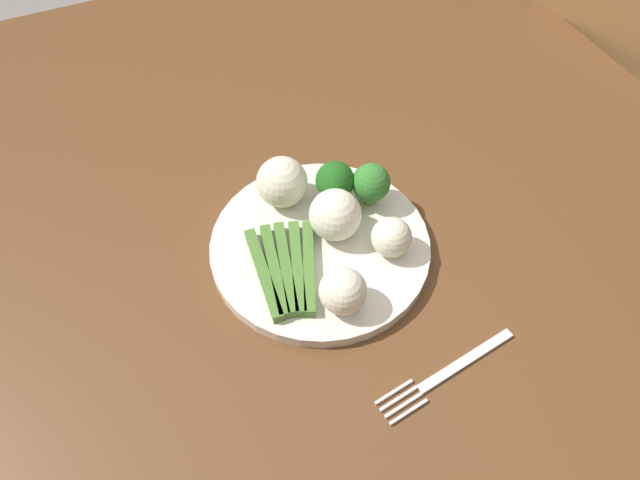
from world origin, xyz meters
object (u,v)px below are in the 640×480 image
Objects in this scene: cauliflower_outer_edge at (343,291)px; asparagus_bundle at (286,269)px; plate at (320,247)px; cauliflower_mid at (335,215)px; fork at (446,373)px; broccoli_near_center at (373,185)px; dining_table at (319,275)px; chair at (606,155)px; cauliflower_front_left at (391,237)px; broccoli_left at (335,181)px; cauliflower_back_right at (282,182)px.

asparagus_bundle is at bearing 32.17° from cauliflower_outer_edge.
plate is 0.04m from cauliflower_mid.
plate is at bearing -82.80° from fork.
cauliflower_mid is at bearing -53.55° from asparagus_bundle.
cauliflower_outer_edge is (-0.11, 0.09, -0.01)m from broccoli_near_center.
broccoli_near_center is 0.93× the size of cauliflower_mid.
dining_table is at bearing -88.20° from fork.
cauliflower_front_left is (-0.21, 0.63, 0.32)m from chair.
dining_table is 0.16m from broccoli_left.
cauliflower_back_right is at bearing 27.03° from cauliflower_mid.
chair is at bearing -76.56° from cauliflower_mid.
cauliflower_mid reaches higher than cauliflower_outer_edge.
dining_table is 26.58× the size of cauliflower_front_left.
cauliflower_back_right is at bearing -6.09° from asparagus_bundle.
broccoli_left is 0.05m from cauliflower_mid.
chair is 0.76m from cauliflower_mid.
cauliflower_mid reaches higher than fork.
cauliflower_mid is at bearing -70.24° from plate.
cauliflower_back_right is (0.03, 0.06, -0.00)m from broccoli_left.
broccoli_left is (-0.12, 0.65, 0.33)m from chair.
chair is 6.67× the size of asparagus_bundle.
cauliflower_back_right reaches higher than broccoli_left.
asparagus_bundle is 0.08m from cauliflower_outer_edge.
cauliflower_front_left is at bearing -121.09° from plate.
broccoli_near_center is (-0.14, 0.62, 0.33)m from chair.
chair is 0.82m from cauliflower_outer_edge.
broccoli_left is 0.10m from cauliflower_front_left.
cauliflower_mid is at bearing 155.31° from broccoli_left.
cauliflower_mid is 1.18× the size of cauliflower_outer_edge.
cauliflower_front_left is (-0.09, -0.03, -0.01)m from broccoli_left.
cauliflower_front_left is at bearing -61.86° from cauliflower_outer_edge.
cauliflower_front_left reaches higher than dining_table.
broccoli_near_center is at bearing -54.57° from asparagus_bundle.
dining_table is 7.31× the size of fork.
asparagus_bundle is 2.58× the size of cauliflower_outer_edge.
broccoli_near_center is 0.04m from broccoli_left.
asparagus_bundle reaches higher than dining_table.
cauliflower_outer_edge is (-0.06, -0.04, 0.02)m from asparagus_bundle.
chair is 15.60× the size of broccoli_near_center.
cauliflower_outer_edge is at bearing -67.49° from fork.
broccoli_near_center is 0.34× the size of fork.
cauliflower_mid is 0.36× the size of fork.
chair is at bearing -71.50° from cauliflower_front_left.
broccoli_left is at bearing 89.47° from chair.
cauliflower_back_right is at bearing 34.34° from cauliflower_front_left.
cauliflower_outer_edge is at bearing 159.62° from cauliflower_mid.
plate reaches higher than fork.
cauliflower_back_right is (0.08, 0.01, 0.04)m from plate.
broccoli_left reaches higher than cauliflower_front_left.
plate reaches higher than dining_table.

